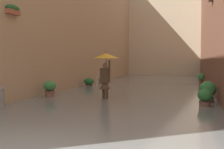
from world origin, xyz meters
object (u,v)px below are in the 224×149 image
potted_plant_far_left (208,92)px  potted_plant_mid_right (50,89)px  mooring_bollard (1,99)px  potted_plant_near_left (205,98)px  potted_plant_mid_left (201,78)px  person_wading (106,66)px  potted_plant_near_right (89,82)px

potted_plant_far_left → potted_plant_mid_right: (6.73, 0.21, -0.06)m
mooring_bollard → potted_plant_near_left: bearing=-160.8°
potted_plant_far_left → potted_plant_mid_right: size_ratio=1.14×
potted_plant_mid_left → potted_plant_far_left: 8.91m
potted_plant_far_left → potted_plant_mid_right: potted_plant_far_left is taller
person_wading → potted_plant_near_right: (2.64, -5.07, -1.15)m
potted_plant_near_right → potted_plant_mid_right: size_ratio=0.78×
person_wading → potted_plant_near_left: size_ratio=2.85×
potted_plant_far_left → potted_plant_mid_right: bearing=1.8°
potted_plant_mid_right → mooring_bollard: (0.14, 3.17, -0.03)m
potted_plant_near_left → potted_plant_mid_left: bearing=-91.4°
potted_plant_near_left → mooring_bollard: (6.72, 2.34, 0.03)m
potted_plant_mid_left → potted_plant_near_left: bearing=88.6°
potted_plant_near_right → potted_plant_near_left: (-6.58, 5.86, 0.03)m
person_wading → potted_plant_mid_right: size_ratio=2.54×
mooring_bollard → person_wading: bearing=-131.5°
potted_plant_mid_left → mooring_bollard: bearing=60.5°
person_wading → potted_plant_far_left: 4.22m
potted_plant_far_left → potted_plant_near_left: potted_plant_far_left is taller
person_wading → mooring_bollard: 4.33m
potted_plant_near_left → potted_plant_near_right: bearing=-41.7°
potted_plant_near_left → mooring_bollard: size_ratio=0.84×
person_wading → potted_plant_far_left: size_ratio=2.24×
person_wading → potted_plant_mid_right: (2.64, -0.03, -1.05)m
potted_plant_near_right → potted_plant_near_left: 8.81m
potted_plant_mid_right → potted_plant_near_right: bearing=-90.0°
potted_plant_mid_left → mooring_bollard: (6.96, 12.29, -0.05)m
potted_plant_mid_left → potted_plant_mid_right: size_ratio=1.04×
potted_plant_near_left → potted_plant_mid_right: bearing=-7.2°
person_wading → potted_plant_mid_right: person_wading is taller
potted_plant_near_left → mooring_bollard: 7.12m
potted_plant_far_left → potted_plant_near_right: bearing=-35.6°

